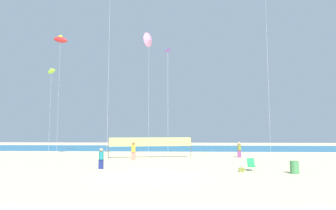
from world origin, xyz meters
The scene contains 13 objects.
ground_plane centered at (0.00, 0.00, 0.00)m, with size 120.00×120.00×0.00m, color beige.
ocean_band centered at (0.00, 33.61, 0.00)m, with size 120.00×20.00×0.01m, color #1E6B99.
beachgoer_teal_shirt centered at (-4.01, 3.56, 0.83)m, with size 0.35×0.35×1.55m.
beachgoer_mustard_shirt centered at (-2.79, 10.65, 0.96)m, with size 0.41×0.41×1.80m.
beachgoer_olive_shirt centered at (8.35, 14.21, 0.92)m, with size 0.39×0.39×1.72m.
folding_beach_chair centered at (7.07, 3.09, 0.47)m, with size 0.52×0.65×0.89m.
trash_barrel centered at (9.61, 1.76, 0.42)m, with size 0.58×0.58×0.84m, color #3F7F4C.
volleyball_net centered at (-1.31, 12.93, 1.64)m, with size 8.76×2.05×2.40m.
beach_handbag centered at (6.25, 2.45, 0.15)m, with size 0.37×0.18×0.29m, color olive.
kite_red_inflatable centered at (-13.29, 16.58, 14.44)m, with size 2.34×1.41×15.07m.
kite_violet_diamond centered at (0.98, 4.38, 9.02)m, with size 0.54×0.54×9.49m.
kite_pink_delta centered at (-1.51, 12.42, 12.87)m, with size 1.05×1.54×13.68m.
kite_lime_inflatable centered at (-13.04, 13.93, 9.78)m, with size 1.42×1.13×10.16m.
Camera 1 is at (2.22, -18.21, 2.73)m, focal length 30.86 mm.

